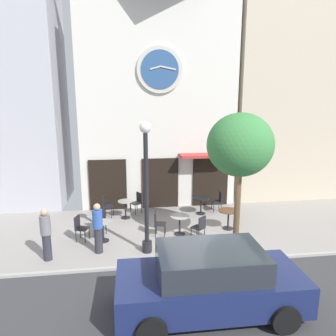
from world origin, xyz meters
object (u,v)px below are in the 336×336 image
at_px(cafe_chair_facing_street, 158,222).
at_px(pedestrian_grey, 46,234).
at_px(street_lamp, 146,188).
at_px(cafe_table_center_left, 125,207).
at_px(cafe_table_leftmost, 228,215).
at_px(cafe_chair_corner, 101,218).
at_px(cafe_chair_curbside, 80,226).
at_px(cafe_chair_facing_wall, 106,205).
at_px(cafe_chair_near_tree, 138,201).
at_px(cafe_chair_left_end, 218,200).
at_px(pedestrian_blue, 98,228).
at_px(parked_car_navy, 210,281).
at_px(street_tree, 240,146).
at_px(cafe_chair_by_entrance, 200,226).
at_px(cafe_table_center_right, 180,221).
at_px(cafe_table_rightmost, 103,228).
at_px(cafe_table_near_door, 201,202).

distance_m(cafe_chair_facing_street, pedestrian_grey, 3.83).
distance_m(street_lamp, cafe_table_center_left, 3.59).
relative_size(cafe_table_leftmost, cafe_chair_corner, 0.86).
bearing_deg(pedestrian_grey, cafe_chair_curbside, 57.50).
bearing_deg(cafe_table_center_left, cafe_chair_facing_wall, 159.80).
relative_size(cafe_table_leftmost, cafe_chair_near_tree, 0.86).
relative_size(cafe_chair_facing_wall, cafe_chair_corner, 1.00).
xyz_separation_m(cafe_chair_left_end, cafe_chair_near_tree, (-3.57, 0.32, 0.00)).
distance_m(cafe_table_center_left, pedestrian_grey, 4.04).
bearing_deg(cafe_chair_facing_street, cafe_chair_corner, 163.29).
bearing_deg(pedestrian_blue, parked_car_navy, -49.28).
bearing_deg(cafe_table_leftmost, cafe_chair_corner, 175.45).
bearing_deg(street_lamp, street_tree, -3.39).
bearing_deg(cafe_chair_left_end, cafe_chair_near_tree, 174.81).
height_order(cafe_chair_by_entrance, pedestrian_blue, pedestrian_blue).
height_order(cafe_table_center_right, cafe_chair_corner, cafe_chair_corner).
bearing_deg(cafe_table_center_right, street_lamp, -137.25).
height_order(cafe_table_leftmost, cafe_chair_facing_street, cafe_chair_facing_street).
xyz_separation_m(street_lamp, cafe_table_rightmost, (-1.48, 0.99, -1.68)).
distance_m(street_tree, cafe_chair_left_end, 4.64).
bearing_deg(cafe_table_near_door, cafe_chair_curbside, -157.53).
relative_size(street_lamp, cafe_chair_near_tree, 4.71).
bearing_deg(cafe_chair_facing_street, pedestrian_grey, -159.85).
xyz_separation_m(cafe_chair_curbside, parked_car_navy, (3.53, -4.27, 0.23)).
relative_size(cafe_table_center_right, cafe_table_leftmost, 0.94).
height_order(pedestrian_blue, parked_car_navy, pedestrian_blue).
height_order(cafe_table_leftmost, cafe_chair_curbside, cafe_chair_curbside).
bearing_deg(cafe_table_center_left, cafe_table_rightmost, -110.30).
height_order(cafe_chair_by_entrance, cafe_chair_facing_street, same).
relative_size(cafe_table_rightmost, cafe_chair_near_tree, 0.81).
bearing_deg(cafe_chair_by_entrance, cafe_table_center_right, 137.34).
bearing_deg(pedestrian_grey, cafe_table_center_left, 53.29).
distance_m(street_lamp, street_tree, 3.23).
distance_m(street_lamp, cafe_chair_facing_street, 2.08).
distance_m(cafe_chair_left_end, cafe_chair_curbside, 6.11).
bearing_deg(cafe_chair_left_end, pedestrian_grey, -151.73).
relative_size(cafe_table_center_right, cafe_chair_curbside, 0.80).
relative_size(cafe_chair_left_end, cafe_chair_corner, 1.00).
bearing_deg(parked_car_navy, pedestrian_grey, 145.50).
height_order(cafe_table_near_door, cafe_chair_facing_street, cafe_chair_facing_street).
bearing_deg(cafe_table_near_door, street_lamp, -128.99).
xyz_separation_m(street_tree, cafe_chair_by_entrance, (-1.03, 0.79, -2.94)).
bearing_deg(pedestrian_grey, cafe_chair_facing_street, 20.15).
bearing_deg(cafe_chair_by_entrance, cafe_table_near_door, 75.51).
height_order(cafe_table_leftmost, pedestrian_grey, pedestrian_grey).
relative_size(cafe_table_near_door, cafe_chair_near_tree, 0.83).
distance_m(street_lamp, cafe_chair_by_entrance, 2.58).
distance_m(street_lamp, pedestrian_grey, 3.36).
bearing_deg(cafe_table_center_left, parked_car_navy, -72.63).
distance_m(cafe_chair_corner, parked_car_navy, 5.70).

